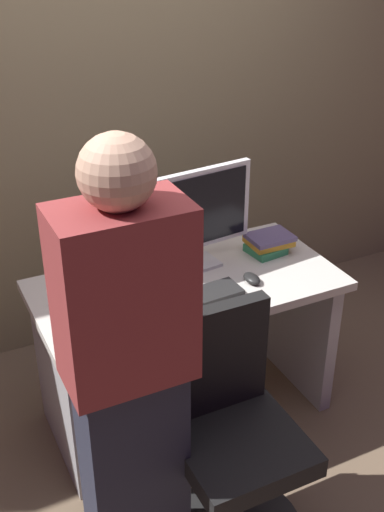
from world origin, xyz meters
TOP-DOWN VIEW (x-y plane):
  - ground_plane at (0.00, 0.00)m, footprint 9.00×9.00m
  - wall_back at (0.00, 0.91)m, footprint 6.40×0.10m
  - desk at (0.00, 0.00)m, footprint 1.32×0.66m
  - office_chair at (-0.13, -0.65)m, footprint 0.52×0.52m
  - person_at_desk at (-0.50, -0.61)m, footprint 0.40×0.24m
  - monitor at (0.10, 0.10)m, footprint 0.54×0.16m
  - keyboard at (-0.05, -0.15)m, footprint 0.44×0.15m
  - mouse at (0.25, -0.13)m, footprint 0.06×0.10m
  - cup_near_keyboard at (-0.47, -0.14)m, footprint 0.07×0.07m
  - book_stack at (0.46, 0.08)m, footprint 0.21×0.17m

SIDE VIEW (x-z plane):
  - ground_plane at x=0.00m, z-range 0.00..0.00m
  - office_chair at x=-0.13m, z-range -0.04..0.90m
  - desk at x=0.00m, z-range 0.13..0.86m
  - keyboard at x=-0.05m, z-range 0.73..0.75m
  - mouse at x=0.25m, z-range 0.73..0.76m
  - book_stack at x=0.46m, z-range 0.73..0.82m
  - cup_near_keyboard at x=-0.47m, z-range 0.73..0.83m
  - person_at_desk at x=-0.50m, z-range 0.02..1.66m
  - monitor at x=0.10m, z-range 0.76..1.21m
  - wall_back at x=0.00m, z-range 0.00..3.00m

